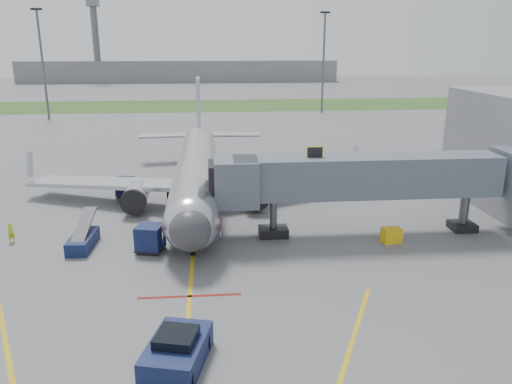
{
  "coord_description": "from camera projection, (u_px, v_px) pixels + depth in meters",
  "views": [
    {
      "loc": [
        1.53,
        -30.28,
        14.08
      ],
      "look_at": [
        4.78,
        6.15,
        3.2
      ],
      "focal_mm": 35.0,
      "sensor_mm": 36.0,
      "label": 1
    }
  ],
  "objects": [
    {
      "name": "ground",
      "position": [
        192.0,
        267.0,
        32.8
      ],
      "size": [
        400.0,
        400.0,
        0.0
      ],
      "primitive_type": "plane",
      "color": "#565659",
      "rests_on": "ground"
    },
    {
      "name": "grass_strip",
      "position": [
        205.0,
        105.0,
        118.71
      ],
      "size": [
        300.0,
        25.0,
        0.01
      ],
      "primitive_type": "cube",
      "color": "#2D4C1E",
      "rests_on": "ground"
    },
    {
      "name": "apron_markings",
      "position": [
        187.0,
        328.0,
        25.73
      ],
      "size": [
        21.52,
        50.0,
        0.01
      ],
      "color": "gold",
      "rests_on": "ground"
    },
    {
      "name": "airliner",
      "position": [
        197.0,
        171.0,
        46.6
      ],
      "size": [
        32.1,
        35.67,
        10.25
      ],
      "color": "silver",
      "rests_on": "ground"
    },
    {
      "name": "jet_bridge",
      "position": [
        365.0,
        177.0,
        37.39
      ],
      "size": [
        25.3,
        4.0,
        6.9
      ],
      "color": "slate",
      "rests_on": "ground"
    },
    {
      "name": "light_mast_left",
      "position": [
        43.0,
        62.0,
        93.99
      ],
      "size": [
        2.0,
        0.44,
        20.4
      ],
      "color": "#595B60",
      "rests_on": "ground"
    },
    {
      "name": "light_mast_right",
      "position": [
        323.0,
        60.0,
        103.45
      ],
      "size": [
        2.0,
        0.44,
        20.4
      ],
      "color": "#595B60",
      "rests_on": "ground"
    },
    {
      "name": "distant_terminal",
      "position": [
        181.0,
        71.0,
        193.1
      ],
      "size": [
        120.0,
        14.0,
        8.0
      ],
      "primitive_type": "cube",
      "color": "slate",
      "rests_on": "ground"
    },
    {
      "name": "control_tower",
      "position": [
        95.0,
        35.0,
        181.97
      ],
      "size": [
        4.0,
        4.0,
        30.0
      ],
      "color": "#595B60",
      "rests_on": "ground"
    },
    {
      "name": "pushback_tug",
      "position": [
        177.0,
        351.0,
        22.63
      ],
      "size": [
        3.31,
        4.43,
        1.65
      ],
      "color": "#0D1439",
      "rests_on": "ground"
    },
    {
      "name": "baggage_cart_a",
      "position": [
        131.0,
        194.0,
        45.83
      ],
      "size": [
        1.84,
        1.84,
        1.71
      ],
      "color": "#0D1439",
      "rests_on": "ground"
    },
    {
      "name": "baggage_cart_b",
      "position": [
        150.0,
        238.0,
        35.02
      ],
      "size": [
        2.15,
        2.15,
        1.92
      ],
      "color": "#0D1439",
      "rests_on": "ground"
    },
    {
      "name": "baggage_cart_c",
      "position": [
        125.0,
        186.0,
        48.02
      ],
      "size": [
        1.77,
        1.77,
        1.76
      ],
      "color": "#0D1439",
      "rests_on": "ground"
    },
    {
      "name": "belt_loader",
      "position": [
        83.0,
        240.0,
        35.83
      ],
      "size": [
        1.64,
        4.61,
        2.23
      ],
      "color": "#0D1439",
      "rests_on": "ground"
    },
    {
      "name": "ground_power_cart",
      "position": [
        391.0,
        235.0,
        36.74
      ],
      "size": [
        1.48,
        1.09,
        1.09
      ],
      "color": "#E8B80D",
      "rests_on": "ground"
    },
    {
      "name": "ramp_worker",
      "position": [
        11.0,
        233.0,
        36.71
      ],
      "size": [
        0.64,
        0.64,
        1.5
      ],
      "primitive_type": "imported",
      "rotation": [
        0.0,
        0.0,
        0.81
      ],
      "color": "#BED118",
      "rests_on": "ground"
    }
  ]
}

